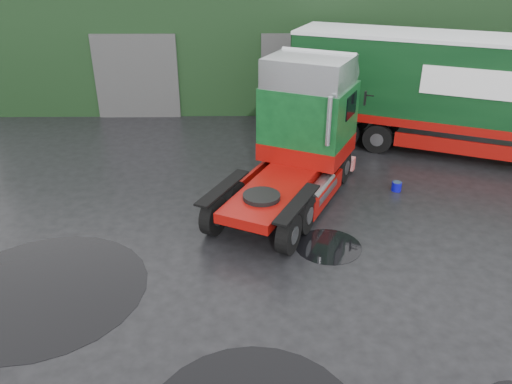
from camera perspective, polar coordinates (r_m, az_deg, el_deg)
ground at (r=12.72m, az=2.07°, el=-11.02°), size 100.00×100.00×0.00m
warehouse at (r=30.53m, az=4.25°, el=17.80°), size 32.40×12.40×6.30m
hero_tractor at (r=15.61m, az=3.41°, el=5.94°), size 6.02×7.94×4.55m
lorry_right at (r=21.61m, az=23.00°, el=9.96°), size 17.58×10.02×4.69m
wash_bucket at (r=18.07m, az=15.76°, el=0.62°), size 0.43×0.43×0.32m
tree_back_b at (r=41.64m, az=14.83°, el=20.21°), size 4.40×4.40×7.50m
puddle_1 at (r=14.47m, az=8.24°, el=-6.15°), size 1.91×1.91×0.01m
puddle_2 at (r=13.75m, az=-23.07°, el=-10.24°), size 5.10×5.10×0.01m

